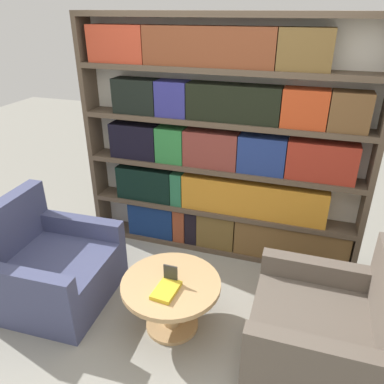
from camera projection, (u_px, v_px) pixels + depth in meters
name	position (u px, v px, depth m)	size (l,w,h in m)	color
ground_plane	(174.00, 338.00, 2.95)	(14.00, 14.00, 0.00)	gray
bookshelf	(222.00, 149.00, 3.59)	(2.76, 0.30, 2.32)	silver
armchair_left	(49.00, 268.00, 3.29)	(0.98, 0.98, 0.89)	#42476B
armchair_right	(325.00, 332.00, 2.65)	(0.95, 0.95, 0.89)	brown
coffee_table	(171.00, 295.00, 2.93)	(0.77, 0.77, 0.45)	tan
table_sign	(171.00, 275.00, 2.85)	(0.11, 0.06, 0.16)	black
stray_book	(166.00, 290.00, 2.77)	(0.18, 0.26, 0.03)	gold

